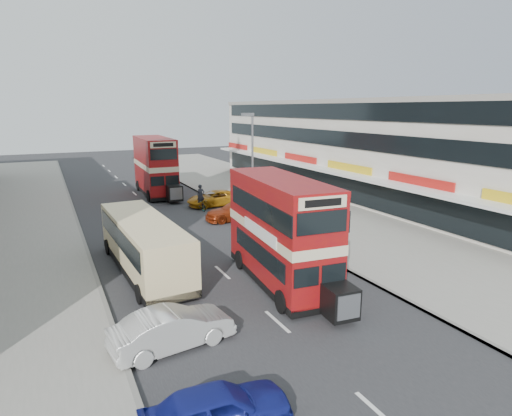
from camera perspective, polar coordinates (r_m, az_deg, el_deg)
ground at (r=16.64m, az=6.33°, el=-17.64°), size 160.00×160.00×0.00m
road_surface at (r=34.00m, az=-12.02°, el=-1.63°), size 12.00×90.00×0.01m
pavement_right at (r=38.56m, az=5.49°, el=0.45°), size 12.00×90.00×0.15m
kerb_left at (r=33.12m, az=-22.30°, el=-2.62°), size 0.20×90.00×0.16m
kerb_right at (r=35.89m, az=-2.56°, el=-0.46°), size 0.20×90.00×0.16m
commercial_row at (r=44.06m, az=13.16°, el=7.83°), size 9.90×46.20×9.30m
street_lamp at (r=33.45m, az=-0.59°, el=6.75°), size 1.00×0.20×8.12m
bus_main at (r=20.84m, az=3.33°, el=-3.09°), size 3.30×9.44×5.09m
bus_second at (r=44.00m, az=-13.20°, el=5.45°), size 3.04×10.04×5.48m
coach at (r=23.44m, az=-14.64°, el=-4.53°), size 2.98×10.06×2.64m
car_left_near at (r=12.61m, az=-5.18°, el=-25.11°), size 4.15×1.78×1.40m
car_left_front at (r=16.37m, az=-10.98°, el=-15.41°), size 4.64×2.14×1.47m
car_right_a at (r=33.38m, az=-2.59°, el=-0.37°), size 4.99×2.16×1.43m
car_right_b at (r=38.30m, az=-5.53°, el=1.27°), size 4.95×2.45×1.35m
pedestrian_near at (r=31.22m, az=4.77°, el=-0.65°), size 0.75×0.56×1.87m
cyclist at (r=36.74m, az=-7.30°, el=0.87°), size 0.79×1.76×2.21m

